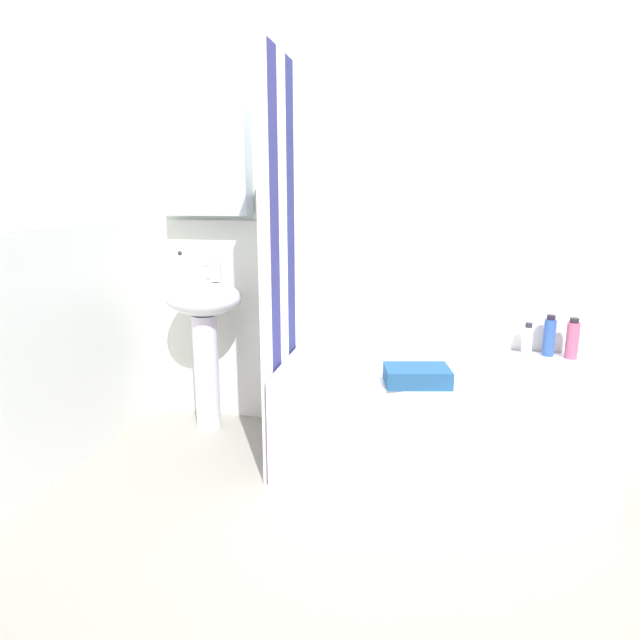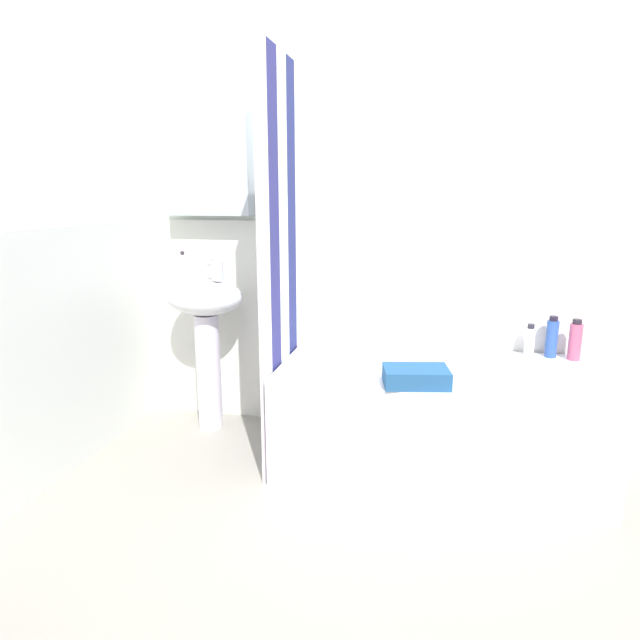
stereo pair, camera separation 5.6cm
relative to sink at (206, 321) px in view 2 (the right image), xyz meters
name	(u,v)px [view 2 (the right image)]	position (x,y,z in m)	size (l,w,h in m)	color
ground_plane	(366,568)	(1.07, -1.03, -0.66)	(4.80, 5.60, 0.04)	#9A978B
wall_back_tiled	(390,233)	(1.01, 0.23, 0.50)	(3.60, 0.18, 2.40)	silver
wall_left_tiled	(34,247)	(-0.50, -0.69, 0.47)	(0.07, 1.81, 2.40)	silver
sink	(206,321)	(0.00, 0.00, 0.00)	(0.44, 0.34, 0.88)	white
faucet	(210,267)	(0.00, 0.08, 0.30)	(0.03, 0.12, 0.12)	silver
soap_dispenser	(183,266)	(-0.14, 0.03, 0.31)	(0.05, 0.05, 0.16)	white
toothbrush_cup	(217,271)	(0.08, 0.00, 0.29)	(0.07, 0.07, 0.11)	silver
bathtub	(436,417)	(1.30, -0.19, -0.39)	(1.55, 0.76, 0.52)	white
shower_curtain	(283,265)	(0.52, -0.19, 0.36)	(0.01, 0.76, 2.00)	white
body_wash_bottle	(575,341)	(1.98, 0.10, -0.03)	(0.06, 0.06, 0.21)	#C05173
conditioner_bottle	(552,338)	(1.87, 0.13, -0.02)	(0.06, 0.06, 0.22)	#2D51A4
shampoo_bottle	(530,341)	(1.76, 0.12, -0.05)	(0.05, 0.05, 0.17)	white
towel_folded	(416,376)	(1.21, -0.46, -0.09)	(0.29, 0.19, 0.08)	#225182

